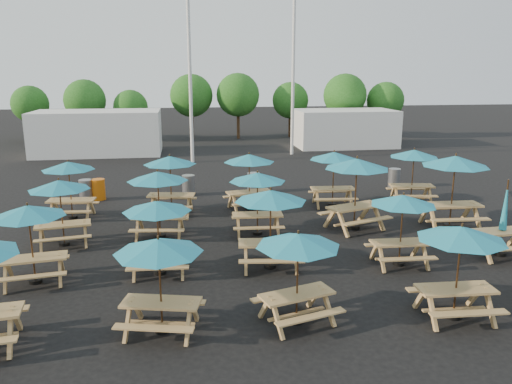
{
  "coord_description": "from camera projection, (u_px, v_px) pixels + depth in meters",
  "views": [
    {
      "loc": [
        -2.52,
        -15.64,
        5.32
      ],
      "look_at": [
        0.0,
        1.5,
        1.1
      ],
      "focal_mm": 35.0,
      "sensor_mm": 36.0,
      "label": 1
    }
  ],
  "objects": [
    {
      "name": "waste_bin_3",
      "position": [
        254.0,
        183.0,
        22.31
      ],
      "size": [
        0.55,
        0.55,
        0.89
      ],
      "primitive_type": "cylinder",
      "color": "gray",
      "rests_on": "ground"
    },
    {
      "name": "picnic_unit_8",
      "position": [
        298.0,
        245.0,
        10.43
      ],
      "size": [
        2.25,
        2.25,
        2.05
      ],
      "rotation": [
        0.0,
        0.0,
        0.29
      ],
      "color": "tan",
      "rests_on": "ground"
    },
    {
      "name": "picnic_unit_17",
      "position": [
        503.0,
        225.0,
        14.56
      ],
      "size": [
        1.86,
        1.64,
        2.3
      ],
      "rotation": [
        0.0,
        0.0,
        0.04
      ],
      "color": "tan",
      "rests_on": "ground"
    },
    {
      "name": "picnic_unit_7",
      "position": [
        170.0,
        164.0,
        18.66
      ],
      "size": [
        2.26,
        2.26,
        2.24
      ],
      "rotation": [
        0.0,
        0.0,
        -0.16
      ],
      "color": "tan",
      "rests_on": "ground"
    },
    {
      "name": "picnic_unit_12",
      "position": [
        461.0,
        239.0,
        10.61
      ],
      "size": [
        1.96,
        1.96,
        2.14
      ],
      "rotation": [
        0.0,
        0.0,
        -0.04
      ],
      "color": "tan",
      "rests_on": "ground"
    },
    {
      "name": "mast_0",
      "position": [
        190.0,
        58.0,
        28.4
      ],
      "size": [
        0.2,
        0.2,
        12.0
      ],
      "primitive_type": "cylinder",
      "color": "silver",
      "rests_on": "ground"
    },
    {
      "name": "tree_7",
      "position": [
        385.0,
        101.0,
        39.9
      ],
      "size": [
        2.95,
        2.95,
        4.48
      ],
      "color": "#382314",
      "rests_on": "ground"
    },
    {
      "name": "tree_6",
      "position": [
        345.0,
        95.0,
        39.29
      ],
      "size": [
        3.38,
        3.38,
        5.13
      ],
      "color": "#382314",
      "rests_on": "ground"
    },
    {
      "name": "picnic_unit_14",
      "position": [
        357.0,
        168.0,
        16.73
      ],
      "size": [
        2.79,
        2.79,
        2.49
      ],
      "rotation": [
        0.0,
        0.0,
        0.34
      ],
      "color": "tan",
      "rests_on": "ground"
    },
    {
      "name": "tree_3",
      "position": [
        191.0,
        96.0,
        39.35
      ],
      "size": [
        3.36,
        3.36,
        5.09
      ],
      "color": "#382314",
      "rests_on": "ground"
    },
    {
      "name": "picnic_unit_15",
      "position": [
        334.0,
        159.0,
        19.76
      ],
      "size": [
        2.1,
        2.1,
        2.22
      ],
      "rotation": [
        0.0,
        0.0,
        -0.08
      ],
      "color": "tan",
      "rests_on": "ground"
    },
    {
      "name": "tree_4",
      "position": [
        238.0,
        95.0,
        39.42
      ],
      "size": [
        3.41,
        3.41,
        5.17
      ],
      "color": "#382314",
      "rests_on": "ground"
    },
    {
      "name": "picnic_unit_9",
      "position": [
        271.0,
        200.0,
        13.41
      ],
      "size": [
        2.18,
        2.18,
        2.23
      ],
      "rotation": [
        0.0,
        0.0,
        -0.11
      ],
      "color": "tan",
      "rests_on": "ground"
    },
    {
      "name": "picnic_unit_13",
      "position": [
        403.0,
        204.0,
        13.64
      ],
      "size": [
        1.86,
        1.86,
        2.05
      ],
      "rotation": [
        0.0,
        0.0,
        -0.03
      ],
      "color": "tan",
      "rests_on": "ground"
    },
    {
      "name": "waste_bin_4",
      "position": [
        394.0,
        178.0,
        23.27
      ],
      "size": [
        0.55,
        0.55,
        0.89
      ],
      "primitive_type": "cylinder",
      "color": "gray",
      "rests_on": "ground"
    },
    {
      "name": "event_tent_1",
      "position": [
        344.0,
        128.0,
        35.87
      ],
      "size": [
        7.0,
        4.0,
        2.6
      ],
      "primitive_type": "cube",
      "color": "silver",
      "rests_on": "ground"
    },
    {
      "name": "tree_0",
      "position": [
        30.0,
        104.0,
        38.26
      ],
      "size": [
        2.8,
        2.8,
        4.24
      ],
      "color": "#382314",
      "rests_on": "ground"
    },
    {
      "name": "picnic_unit_5",
      "position": [
        157.0,
        211.0,
        13.01
      ],
      "size": [
        1.88,
        1.88,
        2.05
      ],
      "rotation": [
        0.0,
        0.0,
        -0.05
      ],
      "color": "tan",
      "rests_on": "ground"
    },
    {
      "name": "mast_1",
      "position": [
        293.0,
        60.0,
        31.24
      ],
      "size": [
        0.2,
        0.2,
        12.0
      ],
      "primitive_type": "cylinder",
      "color": "silver",
      "rests_on": "ground"
    },
    {
      "name": "tree_1",
      "position": [
        85.0,
        100.0,
        37.5
      ],
      "size": [
        3.11,
        3.11,
        4.72
      ],
      "color": "#382314",
      "rests_on": "ground"
    },
    {
      "name": "waste_bin_2",
      "position": [
        189.0,
        185.0,
        21.82
      ],
      "size": [
        0.55,
        0.55,
        0.89
      ],
      "primitive_type": "cylinder",
      "color": "gray",
      "rests_on": "ground"
    },
    {
      "name": "tree_2",
      "position": [
        131.0,
        107.0,
        37.86
      ],
      "size": [
        2.59,
        2.59,
        3.93
      ],
      "color": "#382314",
      "rests_on": "ground"
    },
    {
      "name": "picnic_unit_2",
      "position": [
        59.0,
        189.0,
        15.21
      ],
      "size": [
        2.15,
        2.15,
        2.11
      ],
      "rotation": [
        0.0,
        0.0,
        0.18
      ],
      "color": "tan",
      "rests_on": "ground"
    },
    {
      "name": "picnic_unit_19",
      "position": [
        414.0,
        157.0,
        20.24
      ],
      "size": [
        2.27,
        2.27,
        2.23
      ],
      "rotation": [
        0.0,
        0.0,
        -0.17
      ],
      "color": "tan",
      "rests_on": "ground"
    },
    {
      "name": "picnic_unit_1",
      "position": [
        28.0,
        216.0,
        12.44
      ],
      "size": [
        2.1,
        2.1,
        2.09
      ],
      "rotation": [
        0.0,
        0.0,
        0.15
      ],
      "color": "tan",
      "rests_on": "ground"
    },
    {
      "name": "ground",
      "position": [
        263.0,
        234.0,
        16.65
      ],
      "size": [
        120.0,
        120.0,
        0.0
      ],
      "primitive_type": "plane",
      "color": "black",
      "rests_on": "ground"
    },
    {
      "name": "waste_bin_1",
      "position": [
        99.0,
        189.0,
        21.04
      ],
      "size": [
        0.55,
        0.55,
        0.89
      ],
      "primitive_type": "cylinder",
      "color": "#D8630C",
      "rests_on": "ground"
    },
    {
      "name": "tree_5",
      "position": [
        290.0,
        100.0,
        40.54
      ],
      "size": [
        2.94,
        2.94,
        4.45
      ],
      "color": "#382314",
      "rests_on": "ground"
    },
    {
      "name": "picnic_unit_18",
      "position": [
        455.0,
        165.0,
        16.89
      ],
      "size": [
        2.36,
        2.36,
        2.55
      ],
      "rotation": [
        0.0,
        0.0,
        -0.05
      ],
      "color": "tan",
      "rests_on": "ground"
    },
    {
      "name": "picnic_unit_11",
      "position": [
        249.0,
        162.0,
        19.14
      ],
      "size": [
        2.31,
        2.31,
        2.23
      ],
      "rotation": [
        0.0,
        0.0,
        0.19
      ],
      "color": "tan",
      "rests_on": "ground"
    },
    {
      "name": "event_tent_0",
      "position": [
        98.0,
        133.0,
        32.49
      ],
      "size": [
        8.0,
        4.0,
        2.8
      ],
      "primitive_type": "cube",
      "color": "silver",
      "rests_on": "ground"
    },
    {
      "name": "picnic_unit_3",
      "position": [
        68.0,
        169.0,
        18.05
      ],
      "size": [
        2.03,
        2.03,
        2.15
      ],
      "rotation": [
        0.0,
        0.0,
        -0.07
      ],
      "color": "tan",
      "rests_on": "ground"
    },
    {
      "name": "picnic_unit_4",
      "position": [
        159.0,
        252.0,
        10.04
      ],
      "size": [
        2.19,
        2.19,
        2.06
      ],
      "rotation": [
        0.0,
        0.0,
        -0.24
      ],
      "color": "tan",
      "rests_on": "ground"
    },
    {
      "name": "waste_bin_0",
      "position": [
        86.0,
        190.0,
        20.92
      ],
      "size": [
        0.55,
        0.55,
        0.89
      ],
      "primitive_type": "cylinder",
      "color": "gray",
      "rests_on": "ground"
    },
    {
      "name": "picnic_unit_6",
      "position": [
        158.0,
        180.0,
        15.94
      ],
      "size": [
        2.17,
        2.17,
        2.22
      ],
      "rotation": [
        0.0,
        0.0,
        -0.12
      ],
      "color": "tan",
      "rests_on": "ground"
    },
    {
      "name": "picnic_unit_10",
      "position": [
        257.0,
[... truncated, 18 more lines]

